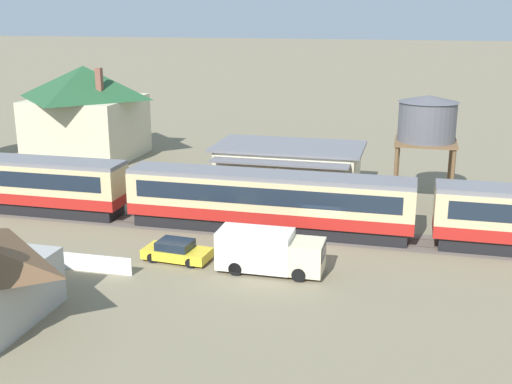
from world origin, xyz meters
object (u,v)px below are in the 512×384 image
object	(u,v)px
station_house_dark_green_roof	(86,111)
yard_tree_1	(78,119)
water_tower	(427,120)
parked_car_yellow	(177,251)
delivery_truck_cream	(268,251)
station_building	(289,167)
passenger_train	(272,199)

from	to	relation	value
station_house_dark_green_roof	yard_tree_1	xyz separation A→B (m)	(-1.09, 0.16, -0.92)
water_tower	yard_tree_1	distance (m)	35.44
parked_car_yellow	delivery_truck_cream	xyz separation A→B (m)	(5.73, -0.33, 0.66)
station_building	water_tower	bearing A→B (deg)	-11.70
station_house_dark_green_roof	yard_tree_1	size ratio (longest dim) A/B	1.81
water_tower	parked_car_yellow	xyz separation A→B (m)	(-14.28, -15.05, -6.06)
station_house_dark_green_roof	water_tower	size ratio (longest dim) A/B	1.24
station_building	parked_car_yellow	xyz separation A→B (m)	(-3.43, -17.29, -1.32)
parked_car_yellow	delivery_truck_cream	world-z (taller)	delivery_truck_cream
yard_tree_1	delivery_truck_cream	bearing A→B (deg)	-44.02
passenger_train	delivery_truck_cream	size ratio (longest dim) A/B	9.94
station_house_dark_green_roof	delivery_truck_cream	distance (m)	34.82
station_house_dark_green_roof	station_building	bearing A→B (deg)	-17.32
station_building	yard_tree_1	size ratio (longest dim) A/B	2.10
passenger_train	water_tower	distance (m)	13.76
station_building	delivery_truck_cream	bearing A→B (deg)	-82.55
station_building	station_house_dark_green_roof	world-z (taller)	station_house_dark_green_roof
water_tower	parked_car_yellow	world-z (taller)	water_tower
station_house_dark_green_roof	delivery_truck_cream	bearing A→B (deg)	-45.09
passenger_train	parked_car_yellow	bearing A→B (deg)	-123.76
station_building	yard_tree_1	distance (m)	24.36
station_building	yard_tree_1	bearing A→B (deg)	163.10
water_tower	yard_tree_1	bearing A→B (deg)	164.73
station_building	passenger_train	bearing A→B (deg)	-84.91
station_building	water_tower	size ratio (longest dim) A/B	1.44
parked_car_yellow	station_building	bearing A→B (deg)	83.73
passenger_train	parked_car_yellow	xyz separation A→B (m)	(-4.39, -6.56, -1.66)
station_house_dark_green_roof	yard_tree_1	distance (m)	1.43
passenger_train	water_tower	size ratio (longest dim) A/B	7.12
station_house_dark_green_roof	delivery_truck_cream	size ratio (longest dim) A/B	1.73
passenger_train	station_house_dark_green_roof	distance (m)	29.18
station_building	station_house_dark_green_roof	xyz separation A→B (m)	(-22.15, 6.91, 2.89)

